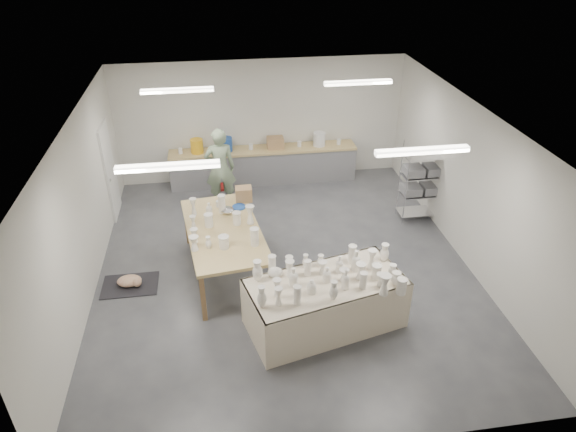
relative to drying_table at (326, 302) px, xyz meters
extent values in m
plane|color=#424449|center=(-0.43, 1.70, -0.47)|extent=(8.00, 8.00, 0.00)
cube|color=white|center=(-0.43, 1.70, 2.52)|extent=(7.00, 8.00, 0.02)
cube|color=silver|center=(-0.43, 5.70, 1.03)|extent=(7.00, 0.02, 3.00)
cube|color=silver|center=(-0.43, -2.30, 1.03)|extent=(7.00, 0.02, 3.00)
cube|color=silver|center=(-3.93, 1.70, 1.03)|extent=(0.02, 8.00, 3.00)
cube|color=silver|center=(3.07, 1.70, 1.03)|extent=(0.02, 8.00, 3.00)
cube|color=white|center=(-3.90, 4.30, 0.58)|extent=(0.05, 0.90, 2.10)
cube|color=white|center=(-2.23, 0.20, 2.47)|extent=(1.40, 0.12, 0.08)
cube|color=white|center=(1.37, 0.20, 2.47)|extent=(1.40, 0.12, 0.08)
cube|color=white|center=(-2.23, 3.70, 2.47)|extent=(1.40, 0.12, 0.08)
cube|color=white|center=(1.37, 3.70, 2.47)|extent=(1.40, 0.12, 0.08)
cube|color=tan|center=(-0.43, 5.38, 0.40)|extent=(4.60, 0.60, 0.06)
cube|color=slate|center=(-0.43, 5.38, -0.05)|extent=(4.60, 0.55, 0.84)
cylinder|color=#F0AE1A|center=(-2.03, 5.38, 0.60)|extent=(0.30, 0.30, 0.34)
cylinder|color=#1F4CA8|center=(-1.33, 5.38, 0.60)|extent=(0.30, 0.30, 0.34)
cylinder|color=white|center=(0.97, 5.38, 0.60)|extent=(0.30, 0.30, 0.34)
cube|color=#9C6B4B|center=(-0.13, 5.38, 0.57)|extent=(0.40, 0.30, 0.28)
cylinder|color=white|center=(-2.43, 5.38, 0.50)|extent=(0.10, 0.10, 0.14)
cylinder|color=white|center=(-0.73, 5.38, 0.50)|extent=(0.10, 0.10, 0.14)
cylinder|color=white|center=(0.47, 5.38, 0.50)|extent=(0.10, 0.10, 0.14)
cylinder|color=white|center=(1.47, 5.38, 0.50)|extent=(0.10, 0.10, 0.14)
cylinder|color=silver|center=(2.35, 2.88, 0.43)|extent=(0.02, 0.02, 1.80)
cylinder|color=silver|center=(3.19, 2.88, 0.43)|extent=(0.02, 0.02, 1.80)
cylinder|color=silver|center=(2.35, 3.32, 0.43)|extent=(0.02, 0.02, 1.80)
cylinder|color=silver|center=(3.19, 3.32, 0.43)|extent=(0.02, 0.02, 1.80)
cube|color=silver|center=(2.77, 3.10, -0.32)|extent=(0.88, 0.48, 0.02)
cube|color=silver|center=(2.77, 3.10, 0.13)|extent=(0.88, 0.48, 0.02)
cube|color=silver|center=(2.77, 3.10, 0.58)|extent=(0.88, 0.48, 0.02)
cube|color=silver|center=(2.77, 3.10, 1.03)|extent=(0.88, 0.48, 0.02)
cube|color=slate|center=(2.55, 3.10, 0.25)|extent=(0.38, 0.42, 0.18)
cube|color=slate|center=(2.99, 3.10, 0.25)|extent=(0.38, 0.42, 0.18)
cube|color=slate|center=(2.55, 3.10, 0.70)|extent=(0.38, 0.42, 0.18)
cube|color=slate|center=(2.99, 3.10, 0.70)|extent=(0.38, 0.42, 0.18)
cube|color=olive|center=(-0.01, 0.00, -0.08)|extent=(2.40, 1.51, 0.78)
cube|color=beige|center=(-0.01, 0.00, 0.39)|extent=(2.70, 1.74, 0.03)
cube|color=beige|center=(-0.01, -0.57, -0.03)|extent=(2.43, 0.63, 0.88)
cube|color=beige|center=(-0.01, 0.57, -0.03)|extent=(2.43, 0.63, 0.88)
cube|color=tan|center=(-1.55, 1.68, 0.46)|extent=(1.60, 2.71, 0.06)
cube|color=olive|center=(-2.12, 0.46, -0.02)|extent=(0.08, 0.08, 0.90)
cube|color=olive|center=(-0.98, 0.46, -0.02)|extent=(0.08, 0.08, 0.90)
cube|color=olive|center=(-2.12, 2.89, -0.02)|extent=(0.08, 0.08, 0.90)
cube|color=olive|center=(-0.98, 2.89, -0.02)|extent=(0.08, 0.08, 0.90)
ellipsoid|color=silver|center=(-1.45, 2.27, 0.54)|extent=(0.26, 0.26, 0.12)
cylinder|color=#1F4CA8|center=(-1.22, 2.42, 0.51)|extent=(0.26, 0.26, 0.03)
cylinder|color=white|center=(-1.60, 2.53, 0.55)|extent=(0.11, 0.11, 0.12)
cube|color=#9C6B4B|center=(-1.10, 2.71, 0.63)|extent=(0.32, 0.26, 0.28)
cube|color=black|center=(-3.32, 1.52, -0.46)|extent=(1.00, 0.70, 0.02)
ellipsoid|color=white|center=(-3.32, 1.52, -0.36)|extent=(0.52, 0.44, 0.18)
sphere|color=white|center=(-3.17, 1.42, -0.34)|extent=(0.16, 0.16, 0.16)
imported|color=#8AA17D|center=(-1.52, 4.31, 0.47)|extent=(0.71, 0.49, 1.89)
cylinder|color=red|center=(-1.52, 4.58, -0.14)|extent=(0.47, 0.47, 0.04)
cylinder|color=silver|center=(-1.37, 4.63, -0.31)|extent=(0.02, 0.02, 0.32)
cylinder|color=silver|center=(-1.63, 4.69, -0.31)|extent=(0.02, 0.02, 0.32)
cylinder|color=silver|center=(-1.55, 4.43, -0.31)|extent=(0.02, 0.02, 0.32)
camera|label=1|loc=(-1.56, -6.28, 5.42)|focal=32.00mm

